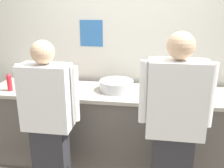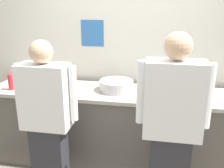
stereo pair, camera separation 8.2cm
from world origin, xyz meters
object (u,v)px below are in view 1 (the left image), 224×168
chef_center (174,126)px  squeeze_bottle_secondary (9,82)px  sheet_tray (189,94)px  ramekin_yellow_sauce (158,88)px  plate_stack_front (31,81)px  chef_near_left (48,120)px  deli_cup (45,88)px  mixing_bowl_steel (116,85)px  squeeze_bottle_primary (66,79)px

chef_center → squeeze_bottle_secondary: (-1.79, 0.53, 0.14)m
squeeze_bottle_secondary → sheet_tray: bearing=4.7°
ramekin_yellow_sauce → plate_stack_front: bearing=179.5°
plate_stack_front → chef_near_left: bearing=-55.1°
chef_near_left → deli_cup: chef_near_left is taller
mixing_bowl_steel → sheet_tray: size_ratio=0.80×
plate_stack_front → chef_center: bearing=-25.7°
sheet_tray → squeeze_bottle_primary: 1.42m
plate_stack_front → squeeze_bottle_primary: size_ratio=1.22×
mixing_bowl_steel → sheet_tray: (0.81, -0.03, -0.05)m
chef_near_left → chef_center: bearing=-2.1°
sheet_tray → deli_cup: 1.60m
squeeze_bottle_secondary → deli_cup: squeeze_bottle_secondary is taller
chef_center → plate_stack_front: size_ratio=6.77×
chef_near_left → mixing_bowl_steel: 0.89m
chef_near_left → squeeze_bottle_secondary: chef_near_left is taller
chef_center → deli_cup: bearing=158.0°
squeeze_bottle_primary → squeeze_bottle_secondary: 0.63m
plate_stack_front → squeeze_bottle_secondary: bearing=-112.9°
chef_center → squeeze_bottle_secondary: size_ratio=8.02×
chef_near_left → squeeze_bottle_primary: chef_near_left is taller
chef_center → mixing_bowl_steel: chef_center is taller
mixing_bowl_steel → squeeze_bottle_primary: squeeze_bottle_primary is taller
plate_stack_front → squeeze_bottle_secondary: 0.30m
plate_stack_front → deli_cup: size_ratio=2.77×
plate_stack_front → squeeze_bottle_primary: 0.48m
ramekin_yellow_sauce → deli_cup: (-1.26, -0.24, 0.02)m
plate_stack_front → ramekin_yellow_sauce: size_ratio=2.45×
squeeze_bottle_primary → squeeze_bottle_secondary: size_ratio=0.97×
chef_near_left → sheet_tray: chef_near_left is taller
deli_cup → squeeze_bottle_secondary: bearing=-176.8°
squeeze_bottle_primary → chef_near_left: bearing=-85.5°
deli_cup → sheet_tray: bearing=5.0°
sheet_tray → squeeze_bottle_primary: bearing=177.6°
chef_center → ramekin_yellow_sauce: bearing=98.8°
sheet_tray → squeeze_bottle_secondary: (-2.01, -0.16, 0.09)m
mixing_bowl_steel → deli_cup: bearing=-167.9°
deli_cup → chef_near_left: bearing=-65.5°
deli_cup → mixing_bowl_steel: bearing=12.1°
sheet_tray → squeeze_bottle_primary: squeeze_bottle_primary is taller
chef_near_left → ramekin_yellow_sauce: chef_near_left is taller
chef_center → deli_cup: chef_center is taller
mixing_bowl_steel → ramekin_yellow_sauce: size_ratio=3.80×
chef_near_left → plate_stack_front: (-0.53, 0.77, 0.14)m
mixing_bowl_steel → sheet_tray: 0.81m
chef_near_left → squeeze_bottle_primary: size_ratio=7.78×
chef_near_left → squeeze_bottle_secondary: (-0.65, 0.49, 0.19)m
plate_stack_front → deli_cup: (0.30, -0.25, 0.00)m
chef_center → plate_stack_front: chef_center is taller
sheet_tray → ramekin_yellow_sauce: size_ratio=4.75×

